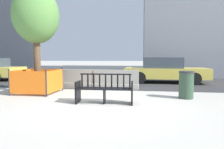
{
  "coord_description": "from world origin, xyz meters",
  "views": [
    {
      "loc": [
        1.21,
        -5.58,
        1.35
      ],
      "look_at": [
        0.1,
        1.73,
        0.75
      ],
      "focal_mm": 32.0,
      "sensor_mm": 36.0,
      "label": 1
    }
  ],
  "objects_px": {
    "jersey_barrier_centre": "(116,81)",
    "street_tree": "(36,16)",
    "car_taxi_near": "(164,70)",
    "street_bench": "(105,90)",
    "construction_fence": "(38,80)",
    "trash_bin": "(186,85)",
    "jersey_barrier_left": "(73,80)"
  },
  "relations": [
    {
      "from": "jersey_barrier_centre",
      "to": "street_tree",
      "type": "relative_size",
      "value": 0.5
    },
    {
      "from": "car_taxi_near",
      "to": "jersey_barrier_centre",
      "type": "bearing_deg",
      "value": -131.14
    },
    {
      "from": "jersey_barrier_centre",
      "to": "car_taxi_near",
      "type": "distance_m",
      "value": 3.65
    },
    {
      "from": "street_bench",
      "to": "street_tree",
      "type": "xyz_separation_m",
      "value": [
        -2.92,
        1.38,
        2.55
      ]
    },
    {
      "from": "jersey_barrier_left",
      "to": "trash_bin",
      "type": "distance_m",
      "value": 5.02
    },
    {
      "from": "trash_bin",
      "to": "street_tree",
      "type": "bearing_deg",
      "value": 177.18
    },
    {
      "from": "jersey_barrier_centre",
      "to": "car_taxi_near",
      "type": "bearing_deg",
      "value": 48.86
    },
    {
      "from": "jersey_barrier_left",
      "to": "construction_fence",
      "type": "distance_m",
      "value": 1.81
    },
    {
      "from": "construction_fence",
      "to": "car_taxi_near",
      "type": "xyz_separation_m",
      "value": [
        5.27,
        4.25,
        0.2
      ]
    },
    {
      "from": "car_taxi_near",
      "to": "trash_bin",
      "type": "bearing_deg",
      "value": -87.1
    },
    {
      "from": "jersey_barrier_centre",
      "to": "street_tree",
      "type": "distance_m",
      "value": 4.17
    },
    {
      "from": "jersey_barrier_left",
      "to": "trash_bin",
      "type": "height_order",
      "value": "trash_bin"
    },
    {
      "from": "jersey_barrier_centre",
      "to": "street_tree",
      "type": "height_order",
      "value": "street_tree"
    },
    {
      "from": "construction_fence",
      "to": "jersey_barrier_left",
      "type": "bearing_deg",
      "value": 61.98
    },
    {
      "from": "construction_fence",
      "to": "car_taxi_near",
      "type": "distance_m",
      "value": 6.78
    },
    {
      "from": "car_taxi_near",
      "to": "street_bench",
      "type": "bearing_deg",
      "value": -112.69
    },
    {
      "from": "jersey_barrier_left",
      "to": "street_tree",
      "type": "xyz_separation_m",
      "value": [
        -0.85,
        -1.59,
        2.6
      ]
    },
    {
      "from": "construction_fence",
      "to": "car_taxi_near",
      "type": "height_order",
      "value": "car_taxi_near"
    },
    {
      "from": "jersey_barrier_centre",
      "to": "construction_fence",
      "type": "height_order",
      "value": "construction_fence"
    },
    {
      "from": "jersey_barrier_centre",
      "to": "jersey_barrier_left",
      "type": "distance_m",
      "value": 2.04
    },
    {
      "from": "construction_fence",
      "to": "trash_bin",
      "type": "bearing_deg",
      "value": -2.82
    },
    {
      "from": "street_bench",
      "to": "street_tree",
      "type": "bearing_deg",
      "value": 154.65
    },
    {
      "from": "street_bench",
      "to": "jersey_barrier_centre",
      "type": "bearing_deg",
      "value": 90.7
    },
    {
      "from": "jersey_barrier_centre",
      "to": "street_tree",
      "type": "xyz_separation_m",
      "value": [
        -2.88,
        -1.51,
        2.6
      ]
    },
    {
      "from": "street_bench",
      "to": "trash_bin",
      "type": "bearing_deg",
      "value": 23.29
    },
    {
      "from": "street_bench",
      "to": "construction_fence",
      "type": "distance_m",
      "value": 3.23
    },
    {
      "from": "car_taxi_near",
      "to": "street_tree",
      "type": "bearing_deg",
      "value": -141.15
    },
    {
      "from": "jersey_barrier_centre",
      "to": "construction_fence",
      "type": "relative_size",
      "value": 1.37
    },
    {
      "from": "jersey_barrier_left",
      "to": "car_taxi_near",
      "type": "bearing_deg",
      "value": 30.95
    },
    {
      "from": "street_bench",
      "to": "jersey_barrier_left",
      "type": "height_order",
      "value": "street_bench"
    },
    {
      "from": "jersey_barrier_centre",
      "to": "street_tree",
      "type": "bearing_deg",
      "value": -152.32
    },
    {
      "from": "trash_bin",
      "to": "construction_fence",
      "type": "bearing_deg",
      "value": 177.18
    }
  ]
}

